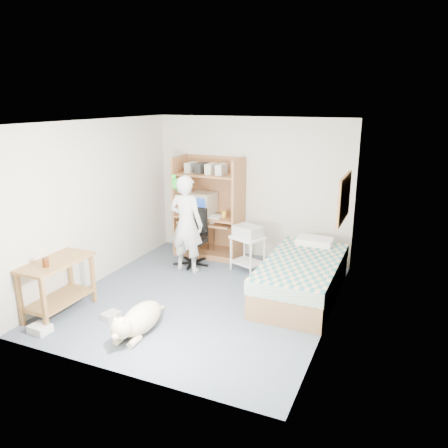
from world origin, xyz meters
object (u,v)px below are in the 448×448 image
computer_hutch (210,211)px  dog (139,320)px  side_desk (57,279)px  printer_cart (247,248)px  person (186,224)px  office_chair (193,245)px  bed (302,278)px

computer_hutch → dog: 3.06m
side_desk → dog: side_desk is taller
printer_cart → person: bearing=-136.4°
computer_hutch → office_chair: size_ratio=1.84×
bed → person: person is taller
computer_hutch → side_desk: (-0.85, -2.94, -0.33)m
side_desk → person: size_ratio=0.62×
bed → office_chair: bearing=165.6°
computer_hutch → bed: computer_hutch is taller
dog → printer_cart: 2.51m
person → office_chair: bearing=-78.1°
person → printer_cart: person is taller
side_desk → office_chair: size_ratio=1.02×
bed → computer_hutch: bearing=150.7°
computer_hutch → office_chair: 0.76m
bed → printer_cart: (-1.07, 0.61, 0.11)m
computer_hutch → person: bearing=-90.2°
printer_cart → bed: bearing=-8.8°
office_chair → printer_cart: (0.98, 0.08, 0.05)m
office_chair → printer_cart: size_ratio=1.60×
computer_hutch → office_chair: computer_hutch is taller
side_desk → computer_hutch: bearing=73.9°
bed → dog: (-1.58, -1.84, -0.11)m
person → dog: (0.42, -2.06, -0.63)m
computer_hutch → printer_cart: bearing=-28.8°
office_chair → person: person is taller
bed → dog: size_ratio=1.81×
person → dog: person is taller
computer_hutch → side_desk: computer_hutch is taller
side_desk → office_chair: office_chair is taller
side_desk → dog: bearing=-1.1°
side_desk → dog: (1.27, -0.02, -0.31)m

